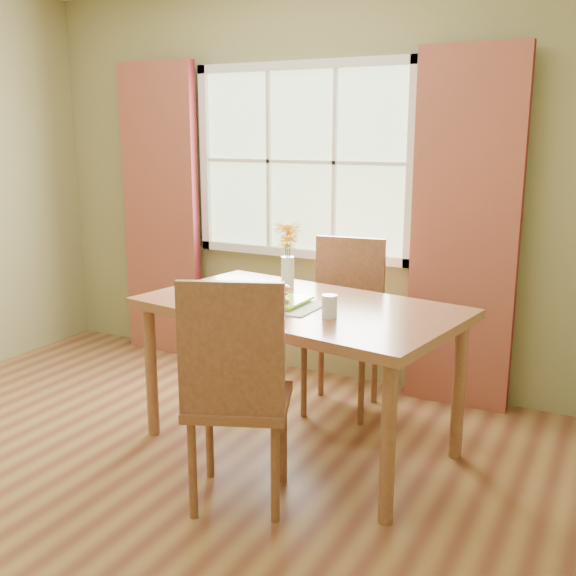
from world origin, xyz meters
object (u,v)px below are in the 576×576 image
(chair_far, at_px, (345,316))
(water_glass, at_px, (330,307))
(dining_table, at_px, (300,319))
(flower_vase, at_px, (288,248))
(chair_near, at_px, (235,386))
(croissant_sandwich, at_px, (277,294))

(chair_far, bearing_deg, water_glass, -80.26)
(dining_table, xyz_separation_m, flower_vase, (-0.22, 0.28, 0.33))
(chair_near, relative_size, chair_far, 1.04)
(croissant_sandwich, xyz_separation_m, flower_vase, (-0.15, 0.40, 0.17))
(chair_near, distance_m, water_glass, 0.63)
(croissant_sandwich, relative_size, water_glass, 1.38)
(croissant_sandwich, distance_m, water_glass, 0.32)
(chair_near, relative_size, water_glass, 9.66)
(croissant_sandwich, height_order, water_glass, croissant_sandwich)
(chair_far, height_order, flower_vase, flower_vase)
(flower_vase, bearing_deg, chair_near, -75.69)
(croissant_sandwich, bearing_deg, dining_table, 60.22)
(chair_near, xyz_separation_m, croissant_sandwich, (-0.10, 0.58, 0.29))
(chair_far, distance_m, water_glass, 0.93)
(dining_table, relative_size, chair_near, 1.63)
(dining_table, bearing_deg, water_glass, -26.28)
(water_glass, xyz_separation_m, flower_vase, (-0.47, 0.46, 0.19))
(dining_table, distance_m, water_glass, 0.34)
(dining_table, relative_size, croissant_sandwich, 11.48)
(chair_near, bearing_deg, chair_far, 69.63)
(water_glass, distance_m, flower_vase, 0.68)
(croissant_sandwich, height_order, flower_vase, flower_vase)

